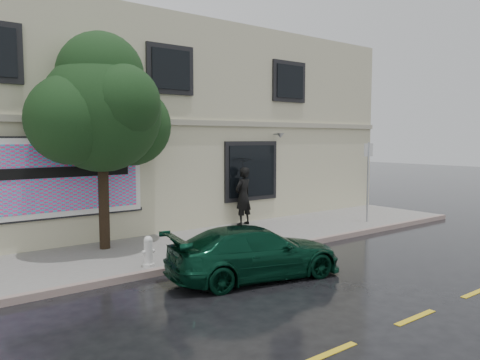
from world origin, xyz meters
TOP-DOWN VIEW (x-y plane):
  - ground at (0.00, 0.00)m, footprint 90.00×90.00m
  - sidewalk at (0.00, 3.25)m, footprint 20.00×3.50m
  - curb at (0.00, 1.50)m, footprint 20.00×0.18m
  - road_marking at (0.00, -3.50)m, footprint 19.00×0.12m
  - building at (0.00, 9.00)m, footprint 20.00×8.12m
  - billboard at (-3.20, 4.92)m, footprint 4.30×0.16m
  - car at (-0.71, 0.00)m, footprint 4.24×2.49m
  - pedestrian at (2.56, 4.60)m, footprint 0.81×0.62m
  - umbrella at (2.56, 4.60)m, footprint 1.16×1.16m
  - street_tree at (-2.52, 4.15)m, footprint 3.12×3.12m
  - fire_hydrant at (-2.41, 1.80)m, footprint 0.29×0.28m
  - sign_pole at (6.36, 2.35)m, footprint 0.34×0.13m

SIDE VIEW (x-z plane):
  - ground at x=0.00m, z-range 0.00..0.00m
  - road_marking at x=0.00m, z-range 0.00..0.01m
  - sidewalk at x=0.00m, z-range 0.00..0.15m
  - curb at x=0.00m, z-range -0.01..0.15m
  - fire_hydrant at x=-2.41m, z-range 0.14..0.86m
  - car at x=-0.71m, z-range 0.00..1.16m
  - pedestrian at x=2.56m, z-range 0.15..2.12m
  - sign_pole at x=6.36m, z-range 0.42..3.23m
  - billboard at x=-3.20m, z-range 0.95..3.15m
  - umbrella at x=2.56m, z-range 2.12..2.78m
  - building at x=0.00m, z-range 0.00..7.00m
  - street_tree at x=-2.52m, z-range 1.17..6.35m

